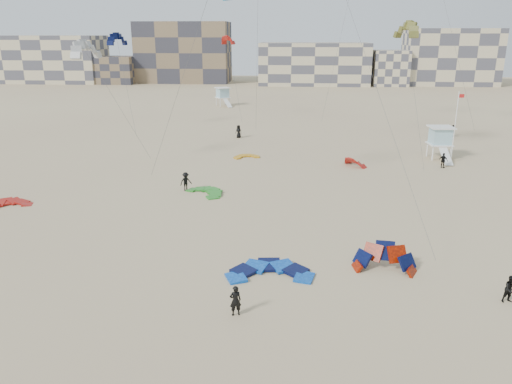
# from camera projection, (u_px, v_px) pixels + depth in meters

# --- Properties ---
(ground) EXTENTS (320.00, 320.00, 0.00)m
(ground) POSITION_uv_depth(u_px,v_px,m) (204.00, 314.00, 27.61)
(ground) COLOR tan
(ground) RESTS_ON ground
(kite_ground_blue) EXTENTS (5.45, 5.67, 1.07)m
(kite_ground_blue) POSITION_uv_depth(u_px,v_px,m) (270.00, 275.00, 32.06)
(kite_ground_blue) COLOR blue
(kite_ground_blue) RESTS_ON ground
(kite_ground_orange) EXTENTS (4.71, 4.56, 4.03)m
(kite_ground_orange) POSITION_uv_depth(u_px,v_px,m) (384.00, 270.00, 32.69)
(kite_ground_orange) COLOR red
(kite_ground_orange) RESTS_ON ground
(kite_ground_red) EXTENTS (5.21, 5.28, 1.55)m
(kite_ground_red) POSITION_uv_depth(u_px,v_px,m) (8.00, 206.00, 44.65)
(kite_ground_red) COLOR #C11F00
(kite_ground_red) RESTS_ON ground
(kite_ground_green) EXTENTS (5.46, 5.48, 0.93)m
(kite_ground_green) POSITION_uv_depth(u_px,v_px,m) (206.00, 193.00, 48.26)
(kite_ground_green) COLOR #2E8B1E
(kite_ground_green) RESTS_ON ground
(kite_ground_red_far) EXTENTS (4.07, 4.04, 2.88)m
(kite_ground_red_far) POSITION_uv_depth(u_px,v_px,m) (354.00, 166.00, 58.13)
(kite_ground_red_far) COLOR #C11F00
(kite_ground_red_far) RESTS_ON ground
(kite_ground_yellow) EXTENTS (3.78, 3.88, 0.55)m
(kite_ground_yellow) POSITION_uv_depth(u_px,v_px,m) (247.00, 157.00, 62.12)
(kite_ground_yellow) COLOR orange
(kite_ground_yellow) RESTS_ON ground
(kitesurfer_main) EXTENTS (0.75, 0.62, 1.78)m
(kitesurfer_main) POSITION_uv_depth(u_px,v_px,m) (235.00, 301.00, 27.22)
(kitesurfer_main) COLOR black
(kitesurfer_main) RESTS_ON ground
(kitesurfer_b) EXTENTS (0.90, 0.76, 1.66)m
(kitesurfer_b) POSITION_uv_depth(u_px,v_px,m) (511.00, 289.00, 28.53)
(kitesurfer_b) COLOR black
(kitesurfer_b) RESTS_ON ground
(kitesurfer_c) EXTENTS (1.37, 1.26, 1.85)m
(kitesurfer_c) POSITION_uv_depth(u_px,v_px,m) (186.00, 182.00, 48.84)
(kitesurfer_c) COLOR black
(kitesurfer_c) RESTS_ON ground
(kitesurfer_d) EXTENTS (1.07, 0.98, 1.76)m
(kitesurfer_d) POSITION_uv_depth(u_px,v_px,m) (443.00, 160.00, 57.07)
(kitesurfer_d) COLOR black
(kitesurfer_d) RESTS_ON ground
(kitesurfer_e) EXTENTS (1.07, 0.86, 1.88)m
(kitesurfer_e) POSITION_uv_depth(u_px,v_px,m) (239.00, 131.00, 73.50)
(kitesurfer_e) COLOR black
(kitesurfer_e) RESTS_ON ground
(kitesurfer_f) EXTENTS (0.81, 1.66, 1.72)m
(kitesurfer_f) POSITION_uv_depth(u_px,v_px,m) (453.00, 131.00, 74.49)
(kitesurfer_f) COLOR black
(kitesurfer_f) RESTS_ON ground
(kite_fly_grey) EXTENTS (8.84, 4.85, 13.44)m
(kite_fly_grey) POSITION_uv_depth(u_px,v_px,m) (86.00, 51.00, 54.05)
(kite_fly_grey) COLOR silver
(kite_fly_grey) RESTS_ON ground
(kite_fly_olive) EXTENTS (4.98, 14.75, 15.46)m
(kite_fly_olive) POSITION_uv_depth(u_px,v_px,m) (407.00, 31.00, 59.93)
(kite_fly_olive) COLOR brown
(kite_fly_olive) RESTS_ON ground
(kite_fly_navy) EXTENTS (7.10, 11.34, 13.85)m
(kite_fly_navy) POSITION_uv_depth(u_px,v_px,m) (117.00, 40.00, 74.94)
(kite_fly_navy) COLOR #06103A
(kite_fly_navy) RESTS_ON ground
(kite_fly_red) EXTENTS (5.27, 10.27, 13.75)m
(kite_fly_red) POSITION_uv_depth(u_px,v_px,m) (228.00, 41.00, 85.11)
(kite_fly_red) COLOR #C11F00
(kite_fly_red) RESTS_ON ground
(lifeguard_tower_near) EXTENTS (2.99, 5.51, 3.97)m
(lifeguard_tower_near) POSITION_uv_depth(u_px,v_px,m) (440.00, 143.00, 61.06)
(lifeguard_tower_near) COLOR white
(lifeguard_tower_near) RESTS_ON ground
(lifeguard_tower_far) EXTENTS (3.73, 5.76, 3.83)m
(lifeguard_tower_far) POSITION_uv_depth(u_px,v_px,m) (223.00, 97.00, 105.38)
(lifeguard_tower_far) COLOR white
(lifeguard_tower_far) RESTS_ON ground
(flagpole) EXTENTS (0.69, 0.11, 8.43)m
(flagpole) POSITION_uv_depth(u_px,v_px,m) (455.00, 126.00, 58.39)
(flagpole) COLOR white
(flagpole) RESTS_ON ground
(condo_west_a) EXTENTS (30.00, 15.00, 14.00)m
(condo_west_a) POSITION_uv_depth(u_px,v_px,m) (54.00, 59.00, 154.10)
(condo_west_a) COLOR beige
(condo_west_a) RESTS_ON ground
(condo_west_b) EXTENTS (28.00, 14.00, 18.00)m
(condo_west_b) POSITION_uv_depth(u_px,v_px,m) (184.00, 52.00, 154.32)
(condo_west_b) COLOR #776147
(condo_west_b) RESTS_ON ground
(condo_mid) EXTENTS (32.00, 16.00, 12.00)m
(condo_mid) POSITION_uv_depth(u_px,v_px,m) (314.00, 64.00, 148.47)
(condo_mid) COLOR beige
(condo_mid) RESTS_ON ground
(condo_east) EXTENTS (26.00, 14.00, 16.00)m
(condo_east) POSITION_uv_depth(u_px,v_px,m) (450.00, 57.00, 146.79)
(condo_east) COLOR beige
(condo_east) RESTS_ON ground
(condo_fill_left) EXTENTS (12.00, 10.00, 8.00)m
(condo_fill_left) POSITION_uv_depth(u_px,v_px,m) (116.00, 70.00, 151.63)
(condo_fill_left) COLOR #776147
(condo_fill_left) RESTS_ON ground
(condo_fill_right) EXTENTS (10.00, 10.00, 10.00)m
(condo_fill_right) POSITION_uv_depth(u_px,v_px,m) (390.00, 68.00, 145.24)
(condo_fill_right) COLOR beige
(condo_fill_right) RESTS_ON ground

